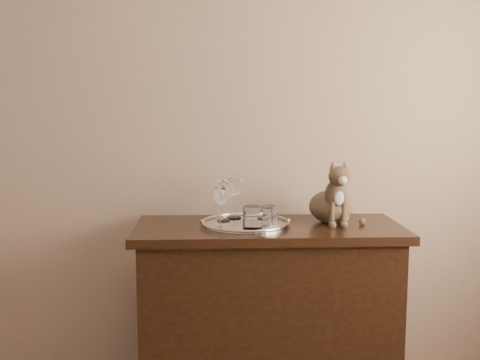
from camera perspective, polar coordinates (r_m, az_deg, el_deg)
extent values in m
cube|color=tan|center=(2.69, -10.43, 7.02)|extent=(4.00, 0.10, 2.70)
cylinder|color=silver|center=(2.42, 0.61, -4.73)|extent=(0.40, 0.40, 0.01)
cylinder|color=white|center=(2.37, 2.65, -3.92)|extent=(0.07, 0.07, 0.08)
cylinder|color=white|center=(2.31, 1.37, -4.00)|extent=(0.09, 0.09, 0.10)
cylinder|color=silver|center=(2.40, 3.26, -3.74)|extent=(0.07, 0.07, 0.08)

